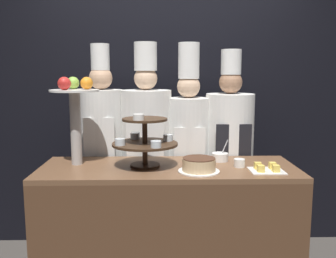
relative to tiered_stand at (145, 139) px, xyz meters
The scene contains 12 objects.
wall_back 0.97m from the tiered_stand, 79.95° to the left, with size 10.00×0.06×2.80m.
buffet_counter 0.69m from the tiered_stand, ahead, with size 1.79×0.64×0.95m.
tiered_stand is the anchor object (origin of this frame).
fruit_pedestal 0.55m from the tiered_stand, behind, with size 0.34×0.34×0.62m.
cake_round 0.42m from the tiered_stand, 22.13° to the right, with size 0.28×0.28×0.09m.
cup_white 0.68m from the tiered_stand, ahead, with size 0.08×0.08×0.06m.
cake_square_tray 0.85m from the tiered_stand, ahead, with size 0.22×0.19×0.05m.
serving_bowl_far 0.59m from the tiered_stand, 15.38° to the left, with size 0.12×0.12×0.16m.
chef_left 0.66m from the tiered_stand, 125.27° to the left, with size 0.35×0.35×1.83m.
chef_center_left 0.55m from the tiered_stand, 90.99° to the left, with size 0.42×0.42×1.85m.
chef_center_right 0.65m from the tiered_stand, 57.14° to the left, with size 0.35×0.35×1.84m.
chef_right 0.89m from the tiered_stand, 37.61° to the left, with size 0.40×0.40×1.79m.
Camera 1 is at (-0.06, -2.22, 1.61)m, focal length 40.00 mm.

